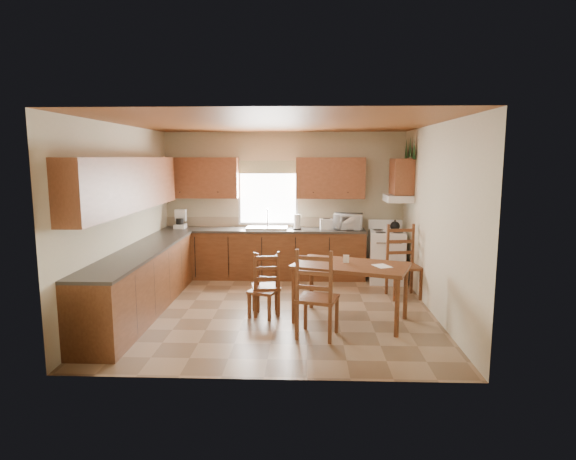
{
  "coord_description": "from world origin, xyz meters",
  "views": [
    {
      "loc": [
        0.42,
        -6.83,
        2.23
      ],
      "look_at": [
        0.15,
        0.3,
        1.15
      ],
      "focal_mm": 30.0,
      "sensor_mm": 36.0,
      "label": 1
    }
  ],
  "objects_px": {
    "stove": "(387,257)",
    "chair_far_left": "(263,287)",
    "dining_table": "(350,293)",
    "chair_far_right": "(404,262)",
    "chair_near_right": "(318,293)",
    "microwave": "(348,222)",
    "chair_near_left": "(266,282)"
  },
  "relations": [
    {
      "from": "chair_far_left",
      "to": "dining_table",
      "type": "bearing_deg",
      "value": 12.49
    },
    {
      "from": "stove",
      "to": "chair_near_left",
      "type": "relative_size",
      "value": 0.98
    },
    {
      "from": "microwave",
      "to": "dining_table",
      "type": "height_order",
      "value": "microwave"
    },
    {
      "from": "chair_far_right",
      "to": "chair_far_left",
      "type": "bearing_deg",
      "value": -163.25
    },
    {
      "from": "stove",
      "to": "chair_near_right",
      "type": "bearing_deg",
      "value": -109.85
    },
    {
      "from": "chair_far_right",
      "to": "microwave",
      "type": "bearing_deg",
      "value": 114.85
    },
    {
      "from": "chair_near_left",
      "to": "chair_near_right",
      "type": "xyz_separation_m",
      "value": [
        0.72,
        -0.86,
        0.1
      ]
    },
    {
      "from": "chair_near_left",
      "to": "chair_far_left",
      "type": "height_order",
      "value": "chair_near_left"
    },
    {
      "from": "chair_far_left",
      "to": "microwave",
      "type": "bearing_deg",
      "value": 77.77
    },
    {
      "from": "stove",
      "to": "chair_far_right",
      "type": "bearing_deg",
      "value": -77.55
    },
    {
      "from": "dining_table",
      "to": "chair_far_right",
      "type": "height_order",
      "value": "chair_far_right"
    },
    {
      "from": "microwave",
      "to": "chair_near_left",
      "type": "height_order",
      "value": "microwave"
    },
    {
      "from": "microwave",
      "to": "chair_near_left",
      "type": "distance_m",
      "value": 2.57
    },
    {
      "from": "chair_near_right",
      "to": "chair_far_left",
      "type": "xyz_separation_m",
      "value": [
        -0.74,
        0.73,
        -0.13
      ]
    },
    {
      "from": "microwave",
      "to": "dining_table",
      "type": "distance_m",
      "value": 2.47
    },
    {
      "from": "chair_near_right",
      "to": "chair_far_right",
      "type": "bearing_deg",
      "value": -113.31
    },
    {
      "from": "microwave",
      "to": "chair_far_left",
      "type": "xyz_separation_m",
      "value": [
        -1.37,
        -2.24,
        -0.63
      ]
    },
    {
      "from": "chair_far_right",
      "to": "dining_table",
      "type": "bearing_deg",
      "value": -137.92
    },
    {
      "from": "dining_table",
      "to": "chair_near_left",
      "type": "height_order",
      "value": "chair_near_left"
    },
    {
      "from": "stove",
      "to": "chair_near_right",
      "type": "relative_size",
      "value": 0.8
    },
    {
      "from": "stove",
      "to": "chair_far_right",
      "type": "relative_size",
      "value": 0.79
    },
    {
      "from": "chair_far_right",
      "to": "chair_near_right",
      "type": "bearing_deg",
      "value": -137.69
    },
    {
      "from": "microwave",
      "to": "chair_far_right",
      "type": "relative_size",
      "value": 0.42
    },
    {
      "from": "chair_near_left",
      "to": "chair_far_left",
      "type": "xyz_separation_m",
      "value": [
        -0.03,
        -0.13,
        -0.03
      ]
    },
    {
      "from": "chair_near_left",
      "to": "chair_far_left",
      "type": "distance_m",
      "value": 0.14
    },
    {
      "from": "stove",
      "to": "chair_far_left",
      "type": "height_order",
      "value": "stove"
    },
    {
      "from": "stove",
      "to": "chair_far_left",
      "type": "distance_m",
      "value": 2.86
    },
    {
      "from": "dining_table",
      "to": "chair_near_right",
      "type": "height_order",
      "value": "chair_near_right"
    },
    {
      "from": "stove",
      "to": "chair_far_left",
      "type": "bearing_deg",
      "value": -129.99
    },
    {
      "from": "chair_near_left",
      "to": "chair_near_right",
      "type": "distance_m",
      "value": 1.12
    },
    {
      "from": "dining_table",
      "to": "chair_near_left",
      "type": "relative_size",
      "value": 1.62
    },
    {
      "from": "microwave",
      "to": "chair_near_right",
      "type": "xyz_separation_m",
      "value": [
        -0.62,
        -2.97,
        -0.5
      ]
    }
  ]
}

